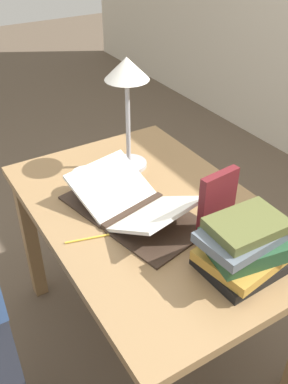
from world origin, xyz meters
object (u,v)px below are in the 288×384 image
book_stack_tall (243,246)px  pencil (91,238)px  coffee_mug (86,182)px  book_standing_upright (217,206)px  open_book (133,205)px  reading_lamp (127,84)px

book_stack_tall → pencil: (-0.36, -0.33, -0.08)m
book_stack_tall → coffee_mug: size_ratio=2.39×
book_stack_tall → book_standing_upright: (-0.16, 0.03, 0.04)m
book_stack_tall → pencil: size_ratio=1.69×
open_book → reading_lamp: reading_lamp is taller
reading_lamp → coffee_mug: 0.40m
book_standing_upright → pencil: book_standing_upright is taller
coffee_mug → pencil: size_ratio=0.71×
open_book → pencil: bearing=-88.0°
book_stack_tall → book_standing_upright: size_ratio=1.17×
reading_lamp → coffee_mug: reading_lamp is taller
coffee_mug → pencil: 0.27m
book_standing_upright → coffee_mug: size_ratio=2.04×
coffee_mug → book_standing_upright: bearing=29.2°
open_book → reading_lamp: 0.46m
book_standing_upright → pencil: size_ratio=1.45×
reading_lamp → pencil: bearing=-44.8°
book_stack_tall → coffee_mug: book_stack_tall is taller
open_book → pencil: (0.05, -0.19, -0.03)m
book_standing_upright → coffee_mug: book_standing_upright is taller
book_standing_upright → coffee_mug: (-0.45, -0.25, -0.08)m
open_book → reading_lamp: size_ratio=1.24×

